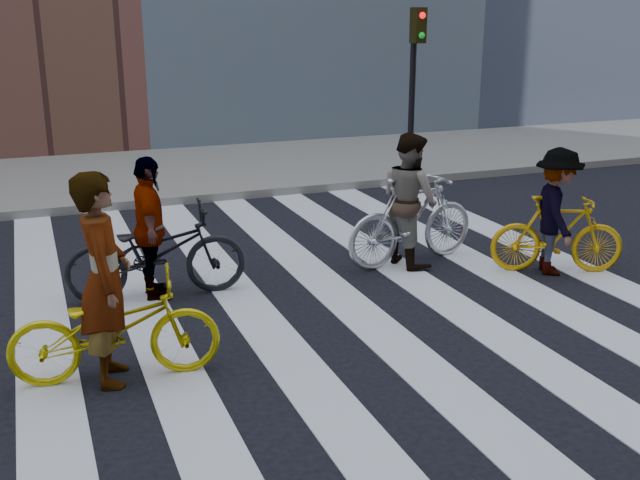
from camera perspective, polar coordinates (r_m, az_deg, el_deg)
ground at (r=8.76m, az=-2.06°, el=-4.60°), size 100.00×100.00×0.00m
sidewalk_far at (r=15.75m, az=-11.27°, el=5.05°), size 100.00×5.00×0.15m
zebra_crosswalk at (r=8.76m, az=-2.06°, el=-4.56°), size 8.25×10.00×0.01m
traffic_signal at (r=14.86m, az=7.25°, el=13.14°), size 0.22×0.42×3.33m
bike_yellow_left at (r=7.01m, az=-15.38°, el=-6.53°), size 1.94×0.91×0.98m
bike_silver_mid at (r=9.95m, az=7.02°, el=1.53°), size 2.05×0.86×1.19m
bike_yellow_right at (r=10.01m, az=17.62°, el=0.40°), size 1.73×1.12×1.01m
bike_dark_rear at (r=8.89m, az=-12.40°, el=-0.95°), size 2.13×0.90×1.09m
rider_left at (r=6.84m, az=-16.10°, el=-2.89°), size 0.56×0.76×1.94m
rider_mid at (r=9.86m, az=6.82°, el=3.10°), size 0.79×0.95×1.76m
rider_right at (r=9.90m, az=17.55°, el=2.07°), size 0.98×1.20×1.62m
rider_rear at (r=8.80m, az=-12.84°, el=0.84°), size 0.49×1.02×1.68m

